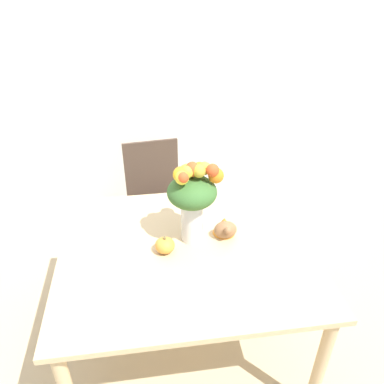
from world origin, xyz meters
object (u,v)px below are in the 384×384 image
pumpkin (165,245)px  flower_vase (192,195)px  turkey_figurine (225,227)px  dining_chair_near_window (156,201)px

pumpkin → flower_vase: bearing=29.3°
flower_vase → pumpkin: size_ratio=4.50×
pumpkin → turkey_figurine: size_ratio=0.61×
flower_vase → dining_chair_near_window: 0.98m
pumpkin → dining_chair_near_window: dining_chair_near_window is taller
pumpkin → dining_chair_near_window: bearing=90.7°
pumpkin → dining_chair_near_window: (-0.01, 0.88, -0.32)m
flower_vase → turkey_figurine: bearing=1.8°
pumpkin → turkey_figurine: 0.34m
turkey_figurine → dining_chair_near_window: bearing=112.8°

